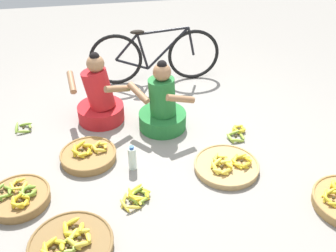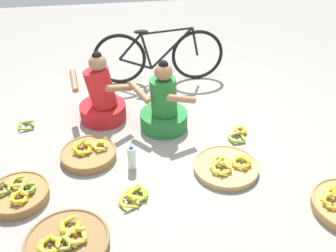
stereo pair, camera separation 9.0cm
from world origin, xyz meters
TOP-DOWN VIEW (x-y plane):
  - ground_plane at (0.00, 0.00)m, footprint 10.00×10.00m
  - vendor_woman_front at (0.03, 0.30)m, footprint 0.67×0.53m
  - vendor_woman_behind at (-0.63, 0.57)m, footprint 0.68×0.56m
  - bicycle_leaning at (0.12, 1.39)m, footprint 1.70×0.09m
  - banana_basket_near_bicycle at (0.51, -0.52)m, footprint 0.62×0.62m
  - banana_basket_near_vendor at (-0.79, -0.13)m, footprint 0.55×0.55m
  - banana_basket_mid_left at (-1.38, -0.61)m, footprint 0.54×0.54m
  - banana_basket_front_center at (-0.93, -1.19)m, footprint 0.65×0.65m
  - loose_bananas_back_center at (-1.48, 0.52)m, footprint 0.19×0.19m
  - loose_bananas_back_right at (-0.38, -0.77)m, footprint 0.30×0.30m
  - loose_bananas_front_right at (0.80, 0.00)m, footprint 0.26×0.30m
  - water_bottle at (-0.37, -0.34)m, footprint 0.08×0.08m

SIDE VIEW (x-z plane):
  - ground_plane at x=0.00m, z-range 0.00..0.00m
  - loose_bananas_back_center at x=-1.48m, z-range -0.01..0.07m
  - loose_bananas_front_right at x=0.80m, z-range -0.01..0.07m
  - loose_bananas_back_right at x=-0.38m, z-range -0.02..0.08m
  - banana_basket_near_bicycle at x=0.51m, z-range -0.03..0.10m
  - banana_basket_front_center at x=-0.93m, z-range -0.03..0.12m
  - banana_basket_near_vendor at x=-0.79m, z-range -0.03..0.13m
  - banana_basket_mid_left at x=-1.38m, z-range -0.02..0.13m
  - water_bottle at x=-0.37m, z-range -0.01..0.25m
  - vendor_woman_front at x=0.03m, z-range -0.14..0.66m
  - vendor_woman_behind at x=-0.63m, z-range -0.15..0.68m
  - bicycle_leaning at x=0.12m, z-range -0.01..0.73m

